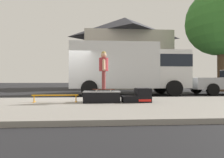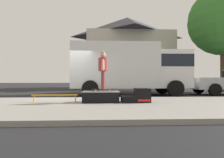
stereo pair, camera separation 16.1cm
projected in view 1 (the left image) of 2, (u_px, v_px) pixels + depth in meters
The scene contains 9 objects.
ground_plane at pixel (64, 99), 8.95m from camera, with size 140.00×140.00×0.00m, color black.
sidewalk_slab at pixel (47, 106), 5.96m from camera, with size 50.00×5.00×0.12m, color gray.
skate_box at pixel (102, 96), 6.56m from camera, with size 1.27×0.68×0.39m.
kicker_ramp at pixel (138, 96), 6.66m from camera, with size 0.98×0.68×0.48m.
grind_rail at pixel (55, 96), 6.59m from camera, with size 1.61×0.28×0.26m.
skateboard at pixel (104, 90), 6.63m from camera, with size 0.80×0.28×0.07m.
skater_kid at pixel (104, 67), 6.63m from camera, with size 0.33×0.69×1.35m.
box_truck at pixel (129, 67), 11.41m from camera, with size 6.91×2.63×3.05m.
house_behind at pixel (125, 52), 22.11m from camera, with size 9.54×8.23×8.40m.
Camera 1 is at (1.66, -9.10, 0.87)m, focal length 30.02 mm.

